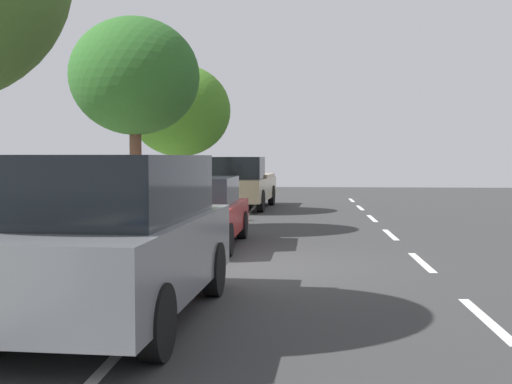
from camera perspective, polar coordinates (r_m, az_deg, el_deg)
ground at (r=11.69m, az=-0.94°, el=-6.52°), size 58.96×58.96×0.00m
sidewalk at (r=12.79m, az=-20.61°, el=-5.53°), size 3.88×36.85×0.16m
curb_edge at (r=12.09m, az=-11.83°, el=-5.89°), size 0.16×36.85×0.16m
lane_stripe_centre at (r=12.37m, az=14.54°, el=-6.07°), size 0.14×35.80×0.01m
lane_stripe_bike_edge at (r=11.79m, az=-4.89°, el=-6.43°), size 0.12×36.85×0.01m
parked_pickup_tan_nearest at (r=24.15m, az=-1.21°, el=0.66°), size 2.31×5.42×1.95m
parked_sedan_red_second at (r=14.10m, az=-5.15°, el=-1.78°), size 1.90×4.43×1.52m
parked_suv_grey_mid at (r=7.86m, az=-12.12°, el=-3.81°), size 2.16×4.79×1.99m
bicycle_at_curb at (r=18.85m, az=-4.56°, el=-1.66°), size 1.73×0.47×0.77m
cyclist_with_backpack at (r=19.30m, az=-5.02°, el=0.33°), size 0.50×0.58×1.67m
street_tree_near_cyclist at (r=22.37m, az=-6.80°, el=7.19°), size 3.49×3.49×4.98m
street_tree_mid_block at (r=16.62m, az=-10.75°, el=10.03°), size 3.26×3.26×5.30m
pedestrian_on_phone at (r=19.74m, az=-13.45°, el=0.40°), size 0.50×0.43×1.57m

